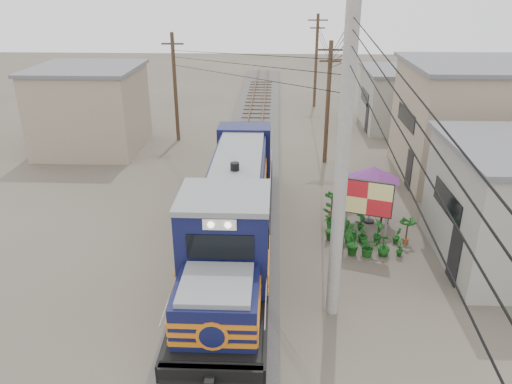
{
  "coord_description": "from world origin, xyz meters",
  "views": [
    {
      "loc": [
        1.56,
        -14.14,
        10.12
      ],
      "look_at": [
        0.81,
        4.22,
        2.2
      ],
      "focal_mm": 35.0,
      "sensor_mm": 36.0,
      "label": 1
    }
  ],
  "objects_px": {
    "market_umbrella": "(373,173)",
    "vendor": "(386,207)",
    "billboard": "(367,200)",
    "locomotive": "(234,212)"
  },
  "relations": [
    {
      "from": "billboard",
      "to": "vendor",
      "type": "relative_size",
      "value": 1.86
    },
    {
      "from": "locomotive",
      "to": "vendor",
      "type": "bearing_deg",
      "value": 22.48
    },
    {
      "from": "billboard",
      "to": "market_umbrella",
      "type": "relative_size",
      "value": 1.05
    },
    {
      "from": "locomotive",
      "to": "vendor",
      "type": "distance_m",
      "value": 7.06
    },
    {
      "from": "locomotive",
      "to": "vendor",
      "type": "height_order",
      "value": "locomotive"
    },
    {
      "from": "market_umbrella",
      "to": "locomotive",
      "type": "bearing_deg",
      "value": -154.48
    },
    {
      "from": "billboard",
      "to": "vendor",
      "type": "xyz_separation_m",
      "value": [
        1.34,
        2.52,
        -1.41
      ]
    },
    {
      "from": "locomotive",
      "to": "market_umbrella",
      "type": "height_order",
      "value": "locomotive"
    },
    {
      "from": "market_umbrella",
      "to": "vendor",
      "type": "relative_size",
      "value": 1.78
    },
    {
      "from": "billboard",
      "to": "market_umbrella",
      "type": "distance_m",
      "value": 2.7
    }
  ]
}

